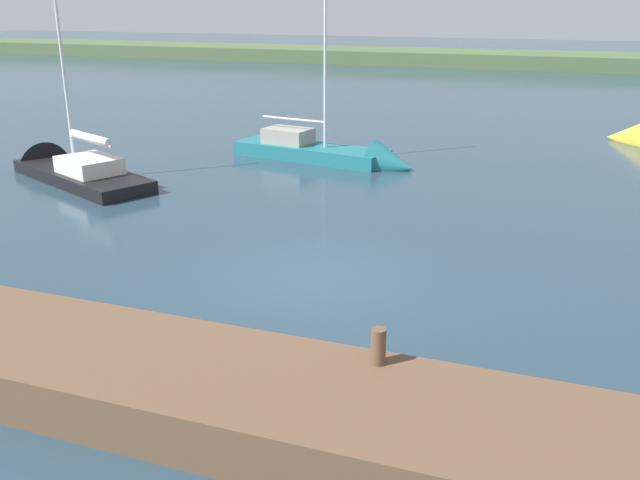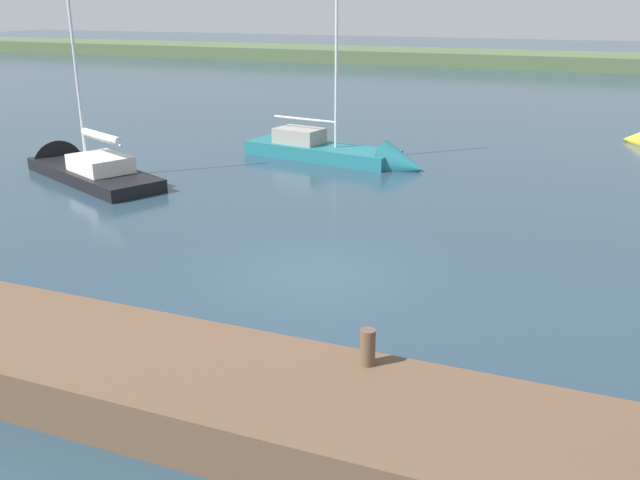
{
  "view_description": "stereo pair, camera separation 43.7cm",
  "coord_description": "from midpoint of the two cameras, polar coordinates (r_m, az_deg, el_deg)",
  "views": [
    {
      "loc": [
        -4.9,
        12.89,
        5.66
      ],
      "look_at": [
        -0.33,
        0.47,
        1.06
      ],
      "focal_mm": 39.0,
      "sensor_mm": 36.0,
      "label": 1
    },
    {
      "loc": [
        -5.31,
        12.73,
        5.66
      ],
      "look_at": [
        -0.33,
        0.47,
        1.06
      ],
      "focal_mm": 39.0,
      "sensor_mm": 36.0,
      "label": 2
    }
  ],
  "objects": [
    {
      "name": "far_shoreline",
      "position": [
        66.3,
        18.12,
        13.33
      ],
      "size": [
        180.0,
        8.0,
        2.4
      ],
      "primitive_type": "cube",
      "color": "#4C603D",
      "rests_on": "ground_plane"
    },
    {
      "name": "sailboat_outer_mooring",
      "position": [
        25.71,
        2.55,
        6.81
      ],
      "size": [
        7.33,
        2.94,
        7.74
      ],
      "rotation": [
        0.0,
        0.0,
        2.96
      ],
      "color": "#1E6B75",
      "rests_on": "ground_plane"
    },
    {
      "name": "mooring_post_near",
      "position": [
        9.88,
        5.21,
        -8.76
      ],
      "size": [
        0.22,
        0.22,
        0.54
      ],
      "primitive_type": "cylinder",
      "color": "brown",
      "rests_on": "dock_pier"
    },
    {
      "name": "sailboat_far_left",
      "position": [
        25.19,
        -18.81,
        5.33
      ],
      "size": [
        7.52,
        4.78,
        7.54
      ],
      "rotation": [
        0.0,
        0.0,
        -0.43
      ],
      "color": "black",
      "rests_on": "ground_plane"
    },
    {
      "name": "dock_pier",
      "position": [
        10.49,
        -10.69,
        -11.38
      ],
      "size": [
        26.54,
        2.56,
        0.78
      ],
      "primitive_type": "cube",
      "color": "brown",
      "rests_on": "ground_plane"
    },
    {
      "name": "ground_plane",
      "position": [
        14.91,
        0.36,
        -3.16
      ],
      "size": [
        200.0,
        200.0,
        0.0
      ],
      "primitive_type": "plane",
      "color": "#263D4C"
    }
  ]
}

